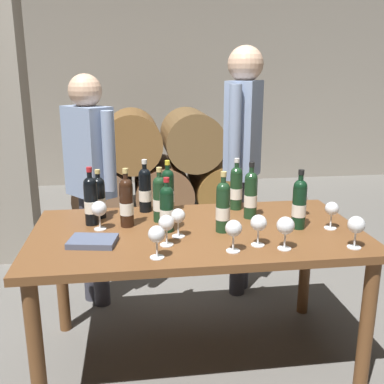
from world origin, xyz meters
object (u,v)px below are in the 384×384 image
Objects in this scene: wine_glass_5 at (332,210)px; wine_bottle_4 at (167,208)px; wine_bottle_0 at (145,189)px; wine_glass_1 at (259,224)px; taster_seated_left at (90,172)px; wine_bottle_3 at (126,202)px; dining_table at (197,246)px; wine_bottle_5 at (236,187)px; wine_bottle_9 at (168,190)px; wine_glass_0 at (356,226)px; wine_bottle_2 at (223,206)px; wine_bottle_8 at (160,198)px; wine_glass_6 at (99,209)px; wine_bottle_1 at (251,194)px; wine_bottle_7 at (91,200)px; wine_bottle_6 at (99,197)px; wine_glass_7 at (166,224)px; wine_glass_9 at (286,226)px; wine_glass_8 at (178,217)px; wine_glass_4 at (234,229)px; tasting_notebook at (93,241)px; wine_bottle_10 at (299,203)px; wine_glass_3 at (301,198)px; wine_glass_2 at (157,235)px; sommelier_presenting at (243,149)px.

wine_bottle_4 is at bearing 174.54° from wine_glass_5.
wine_glass_1 is (0.51, -0.60, -0.03)m from wine_bottle_0.
taster_seated_left reaches higher than wine_glass_1.
wine_bottle_3 reaches higher than wine_bottle_4.
wine_bottle_5 is at bearing 49.45° from dining_table.
wine_glass_5 is at bearing -24.38° from wine_bottle_0.
wine_glass_0 is (0.82, -0.65, -0.02)m from wine_bottle_9.
wine_bottle_8 is (-0.31, 0.21, -0.01)m from wine_bottle_2.
wine_bottle_8 is at bearing 16.32° from wine_glass_6.
wine_bottle_1 reaches higher than wine_bottle_9.
wine_bottle_7 reaches higher than wine_glass_0.
wine_bottle_1 is at bearing -8.09° from wine_bottle_6.
wine_glass_9 reaches higher than wine_glass_7.
wine_bottle_2 is at bearing 121.12° from wine_glass_1.
wine_glass_8 is (-0.80, -0.01, 0.00)m from wine_glass_5.
taster_seated_left is (-0.08, 0.44, 0.04)m from wine_bottle_6.
wine_bottle_5 reaches higher than wine_bottle_4.
wine_glass_6 is at bearing 148.54° from wine_glass_4.
wine_bottle_0 is 0.36m from wine_bottle_4.
wine_bottle_8 is at bearing 138.81° from wine_glass_9.
wine_glass_9 reaches higher than wine_glass_5.
wine_glass_0 is 0.70× the size of tasting_notebook.
wine_bottle_6 is 1.79× the size of wine_glass_6.
wine_glass_4 is 0.73m from wine_glass_6.
tasting_notebook is (-0.02, -0.20, -0.09)m from wine_glass_6.
wine_glass_6 is at bearing -62.09° from wine_bottle_7.
tasting_notebook is (-0.80, -0.45, -0.12)m from wine_bottle_5.
wine_bottle_7 is (-0.03, -0.11, 0.01)m from wine_bottle_6.
tasting_notebook is (-1.05, -0.08, -0.12)m from wine_bottle_10.
wine_bottle_1 is at bearing -19.01° from wine_bottle_0.
wine_glass_4 is 0.69× the size of tasting_notebook.
wine_bottle_3 is at bearing -68.92° from taster_seated_left.
wine_glass_7 is (0.37, -0.35, -0.03)m from wine_bottle_7.
wine_glass_8 is 0.93× the size of wine_glass_9.
wine_bottle_1 is at bearing 148.11° from wine_glass_5.
tasting_notebook is at bearing -150.57° from wine_bottle_5.
wine_glass_3 is (0.62, 0.16, 0.20)m from dining_table.
wine_bottle_9 is 2.11× the size of wine_glass_5.
wine_bottle_0 is (-0.25, 0.36, 0.22)m from dining_table.
sommelier_presenting reaches higher than wine_glass_2.
wine_bottle_6 is at bearing 137.60° from wine_glass_4.
wine_glass_7 reaches higher than wine_glass_8.
wine_bottle_5 is (-0.04, 0.17, -0.00)m from wine_bottle_1.
wine_glass_2 is at bearing -111.00° from wine_glass_7.
wine_glass_9 is (-0.33, -0.23, 0.01)m from wine_glass_5.
wine_glass_2 is 0.10× the size of taster_seated_left.
wine_bottle_7 is 1.05× the size of wine_bottle_8.
wine_glass_0 is 1.67m from taster_seated_left.
wine_bottle_8 is 1.95× the size of wine_glass_0.
wine_glass_8 is (0.12, 0.24, -0.00)m from wine_glass_2.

